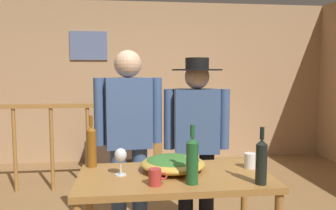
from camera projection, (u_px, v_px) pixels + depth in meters
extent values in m
cube|color=tan|center=(142.00, 82.00, 5.52)|extent=(6.22, 0.10, 2.55)
cube|color=slate|center=(89.00, 46.00, 5.30)|extent=(0.57, 0.03, 0.44)
cylinder|color=#9E6B33|center=(15.00, 151.00, 4.03)|extent=(0.04, 0.04, 1.01)
cylinder|color=#9E6B33|center=(52.00, 150.00, 4.08)|extent=(0.04, 0.04, 1.01)
cylinder|color=#9E6B33|center=(88.00, 149.00, 4.13)|extent=(0.04, 0.04, 1.01)
cylinder|color=#9E6B33|center=(123.00, 148.00, 4.19)|extent=(0.04, 0.04, 1.01)
cylinder|color=#9E6B33|center=(158.00, 147.00, 4.24)|extent=(0.04, 0.04, 1.01)
cube|color=#9E6B33|center=(32.00, 106.00, 4.00)|extent=(3.07, 0.07, 0.05)
cube|color=#9E6B33|center=(158.00, 143.00, 4.23)|extent=(0.10, 0.10, 1.11)
cube|color=#38281E|center=(116.00, 152.00, 5.23)|extent=(0.90, 0.40, 0.41)
cube|color=black|center=(116.00, 139.00, 5.20)|extent=(0.20, 0.12, 0.02)
cylinder|color=black|center=(116.00, 135.00, 5.20)|extent=(0.03, 0.03, 0.08)
cube|color=black|center=(116.00, 123.00, 5.15)|extent=(0.50, 0.06, 0.31)
cube|color=black|center=(115.00, 123.00, 5.12)|extent=(0.46, 0.01, 0.28)
cube|color=#9E6B33|center=(174.00, 178.00, 2.20)|extent=(1.24, 0.66, 0.04)
ellipsoid|color=gold|center=(173.00, 164.00, 2.28)|extent=(0.43, 0.43, 0.09)
ellipsoid|color=#38702D|center=(173.00, 160.00, 2.27)|extent=(0.36, 0.36, 0.04)
cylinder|color=silver|center=(186.00, 157.00, 2.28)|extent=(0.16, 0.01, 0.22)
cylinder|color=silver|center=(121.00, 175.00, 2.18)|extent=(0.07, 0.07, 0.01)
cylinder|color=silver|center=(121.00, 167.00, 2.18)|extent=(0.01, 0.01, 0.09)
ellipsoid|color=silver|center=(121.00, 155.00, 2.17)|extent=(0.08, 0.08, 0.09)
cylinder|color=brown|center=(92.00, 149.00, 2.36)|extent=(0.07, 0.07, 0.26)
cone|color=brown|center=(91.00, 128.00, 2.35)|extent=(0.07, 0.07, 0.03)
cylinder|color=brown|center=(91.00, 121.00, 2.34)|extent=(0.03, 0.03, 0.08)
cylinder|color=#1E5628|center=(192.00, 163.00, 2.00)|extent=(0.07, 0.07, 0.25)
cone|color=#1E5628|center=(192.00, 140.00, 1.99)|extent=(0.07, 0.07, 0.03)
cylinder|color=#1E5628|center=(192.00, 131.00, 1.98)|extent=(0.03, 0.03, 0.07)
cylinder|color=black|center=(261.00, 164.00, 2.00)|extent=(0.07, 0.07, 0.24)
cone|color=black|center=(262.00, 142.00, 1.98)|extent=(0.07, 0.07, 0.03)
cylinder|color=black|center=(262.00, 133.00, 1.98)|extent=(0.03, 0.03, 0.07)
cylinder|color=#B7332D|center=(155.00, 177.00, 1.98)|extent=(0.08, 0.08, 0.10)
torus|color=#B7332D|center=(163.00, 176.00, 1.99)|extent=(0.05, 0.01, 0.05)
cylinder|color=white|center=(250.00, 161.00, 2.34)|extent=(0.08, 0.08, 0.10)
torus|color=white|center=(258.00, 160.00, 2.34)|extent=(0.05, 0.01, 0.05)
cylinder|color=#3D5684|center=(140.00, 193.00, 2.89)|extent=(0.13, 0.13, 0.82)
cylinder|color=#3D5684|center=(119.00, 195.00, 2.85)|extent=(0.13, 0.13, 0.82)
cube|color=#3D5684|center=(128.00, 113.00, 2.80)|extent=(0.39, 0.26, 0.58)
cylinder|color=#3D5684|center=(156.00, 110.00, 2.85)|extent=(0.09, 0.09, 0.55)
cylinder|color=#3D5684|center=(99.00, 112.00, 2.74)|extent=(0.09, 0.09, 0.55)
sphere|color=#D8A884|center=(128.00, 64.00, 2.76)|extent=(0.22, 0.22, 0.22)
cylinder|color=black|center=(206.00, 194.00, 2.94)|extent=(0.13, 0.13, 0.76)
cylinder|color=black|center=(186.00, 195.00, 2.94)|extent=(0.13, 0.13, 0.76)
cube|color=#3D5684|center=(197.00, 121.00, 2.88)|extent=(0.39, 0.26, 0.54)
cylinder|color=#3D5684|center=(224.00, 119.00, 2.88)|extent=(0.09, 0.09, 0.51)
cylinder|color=#3D5684|center=(169.00, 119.00, 2.87)|extent=(0.09, 0.09, 0.51)
sphere|color=#D8A884|center=(197.00, 77.00, 2.84)|extent=(0.21, 0.21, 0.21)
cylinder|color=black|center=(197.00, 70.00, 2.84)|extent=(0.42, 0.42, 0.01)
cylinder|color=black|center=(197.00, 64.00, 2.83)|extent=(0.20, 0.20, 0.10)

